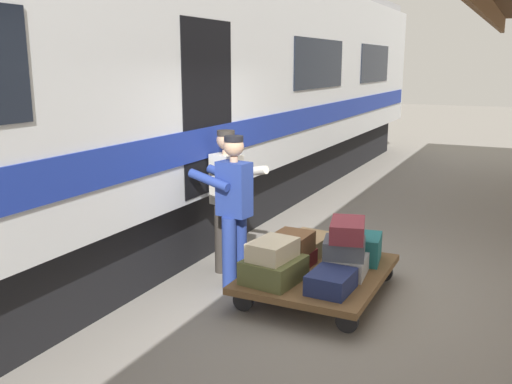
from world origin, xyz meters
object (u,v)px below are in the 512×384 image
suitcase_brown_leather (293,243)px  suitcase_burgundy_valise (348,230)px  luggage_cart (318,274)px  suitcase_teal_softside (359,248)px  suitcase_cream_canvas (273,250)px  porter_in_overalls (233,206)px  suitcase_maroon_trunk (292,259)px  porter_by_door (228,196)px  suitcase_gray_aluminum (346,266)px  suitcase_olive_duffel (274,270)px  train_car (107,95)px  suitcase_navy_fabric (331,282)px  suitcase_tan_vintage (308,244)px  suitcase_slate_roller (344,248)px

suitcase_brown_leather → suitcase_burgundy_valise: bearing=-174.9°
luggage_cart → suitcase_teal_softside: suitcase_teal_softside is taller
luggage_cart → suitcase_cream_canvas: 0.70m
suitcase_burgundy_valise → porter_in_overalls: 1.28m
suitcase_maroon_trunk → porter_by_door: 1.11m
suitcase_gray_aluminum → suitcase_olive_duffel: (0.61, 0.49, 0.02)m
suitcase_teal_softside → suitcase_gray_aluminum: suitcase_teal_softside is taller
suitcase_olive_duffel → suitcase_cream_canvas: suitcase_cream_canvas is taller
train_car → suitcase_olive_duffel: bearing=164.1°
train_car → porter_in_overalls: size_ratio=12.83×
train_car → suitcase_navy_fabric: bearing=167.0°
suitcase_tan_vintage → suitcase_slate_roller: 0.79m
suitcase_olive_duffel → suitcase_maroon_trunk: suitcase_olive_duffel is taller
luggage_cart → suitcase_cream_canvas: size_ratio=3.53×
suitcase_maroon_trunk → porter_in_overalls: bearing=13.1°
suitcase_navy_fabric → porter_in_overalls: 1.42m
suitcase_teal_softside → suitcase_gray_aluminum: (0.00, 0.49, -0.05)m
luggage_cart → suitcase_burgundy_valise: suitcase_burgundy_valise is taller
suitcase_tan_vintage → suitcase_slate_roller: suitcase_slate_roller is taller
suitcase_tan_vintage → suitcase_burgundy_valise: suitcase_burgundy_valise is taller
suitcase_tan_vintage → porter_in_overalls: bearing=44.6°
suitcase_gray_aluminum → suitcase_cream_canvas: 0.83m
train_car → suitcase_navy_fabric: (-3.30, 0.76, -1.68)m
porter_by_door → suitcase_maroon_trunk: bearing=165.1°
luggage_cart → porter_by_door: size_ratio=1.04×
suitcase_teal_softside → luggage_cart: bearing=57.9°
suitcase_gray_aluminum → suitcase_slate_roller: suitcase_slate_roller is taller
suitcase_gray_aluminum → porter_by_door: size_ratio=0.27×
luggage_cart → suitcase_gray_aluminum: 0.34m
suitcase_tan_vintage → porter_in_overalls: size_ratio=0.35×
luggage_cart → suitcase_teal_softside: 0.61m
suitcase_teal_softside → porter_by_door: bearing=8.9°
train_car → suitcase_burgundy_valise: train_car is taller
suitcase_olive_duffel → suitcase_maroon_trunk: size_ratio=1.28×
train_car → suitcase_tan_vintage: 3.17m
porter_in_overalls → luggage_cart: bearing=-171.0°
suitcase_navy_fabric → suitcase_slate_roller: 0.52m
suitcase_teal_softside → suitcase_burgundy_valise: size_ratio=0.88×
suitcase_teal_softside → suitcase_maroon_trunk: 0.79m
suitcase_olive_duffel → porter_in_overalls: 0.90m
suitcase_slate_roller → suitcase_burgundy_valise: (-0.02, -0.03, 0.19)m
suitcase_tan_vintage → suitcase_cream_canvas: bearing=89.3°
suitcase_slate_roller → porter_in_overalls: porter_in_overalls is taller
suitcase_teal_softside → suitcase_cream_canvas: bearing=57.4°
suitcase_gray_aluminum → suitcase_maroon_trunk: suitcase_gray_aluminum is taller
suitcase_tan_vintage → suitcase_burgundy_valise: size_ratio=1.08×
suitcase_cream_canvas → suitcase_slate_roller: suitcase_cream_canvas is taller
suitcase_navy_fabric → suitcase_tan_vintage: bearing=-57.9°
porter_by_door → porter_in_overalls: bearing=125.1°
suitcase_slate_roller → train_car: bearing=-4.8°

